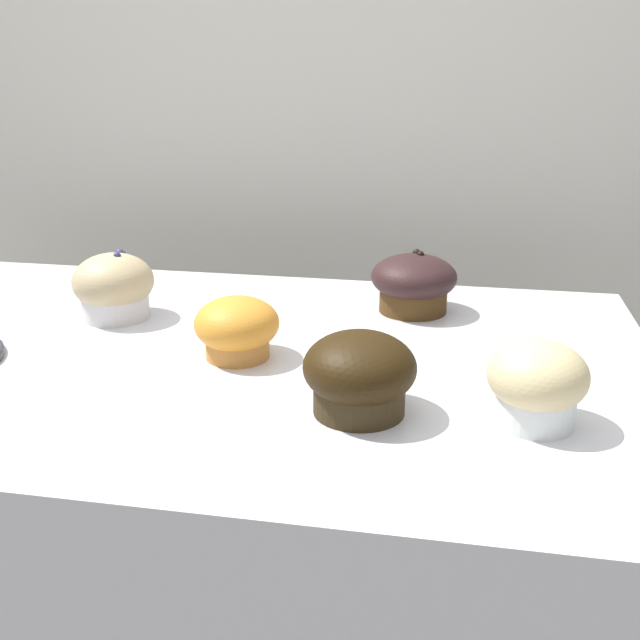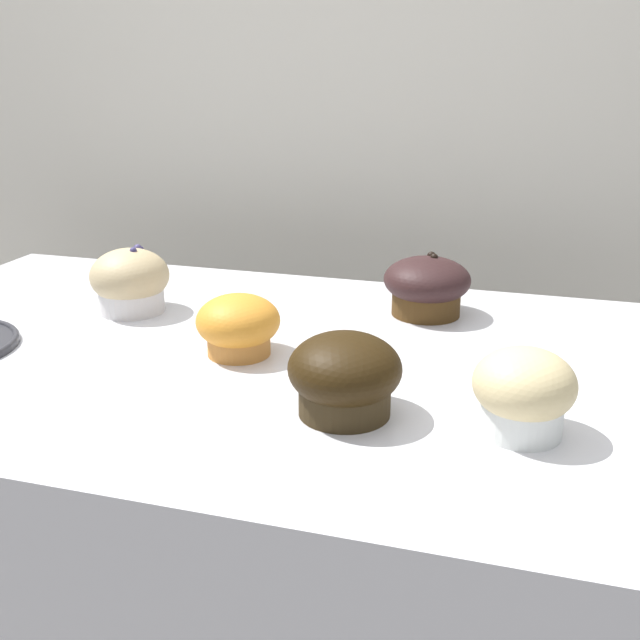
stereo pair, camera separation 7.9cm
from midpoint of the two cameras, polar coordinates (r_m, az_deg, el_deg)
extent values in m
cube|color=beige|center=(1.45, 3.69, 4.06)|extent=(3.20, 0.10, 1.80)
cylinder|color=white|center=(0.71, 18.24, -6.49)|extent=(0.07, 0.07, 0.05)
ellipsoid|color=#D5BE85|center=(0.70, 18.45, -4.70)|extent=(0.09, 0.09, 0.06)
cylinder|color=#342715|center=(0.72, 5.06, -5.49)|extent=(0.09, 0.09, 0.05)
ellipsoid|color=black|center=(0.71, 5.11, -3.76)|extent=(0.11, 0.11, 0.07)
cylinder|color=silver|center=(1.02, -12.07, 1.95)|extent=(0.09, 0.09, 0.05)
ellipsoid|color=tan|center=(1.02, -12.17, 3.29)|extent=(0.10, 0.10, 0.07)
sphere|color=navy|center=(1.00, -11.87, 5.16)|extent=(0.01, 0.01, 0.01)
sphere|color=navy|center=(1.03, -11.61, 5.33)|extent=(0.01, 0.01, 0.01)
sphere|color=navy|center=(1.04, -11.40, 5.27)|extent=(0.01, 0.01, 0.01)
cylinder|color=#C77F38|center=(0.86, -3.61, -1.37)|extent=(0.07, 0.07, 0.04)
ellipsoid|color=orange|center=(0.85, -3.63, -0.09)|extent=(0.10, 0.10, 0.06)
cylinder|color=#472F14|center=(1.00, 10.34, 1.70)|extent=(0.09, 0.09, 0.05)
ellipsoid|color=black|center=(1.00, 10.42, 3.01)|extent=(0.11, 0.11, 0.06)
sphere|color=black|center=(1.00, 10.97, 4.68)|extent=(0.01, 0.01, 0.01)
sphere|color=black|center=(1.01, 10.71, 4.82)|extent=(0.01, 0.01, 0.01)
camera|label=1|loc=(0.04, -87.31, 0.95)|focal=42.00mm
camera|label=2|loc=(0.04, 92.69, -0.95)|focal=42.00mm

